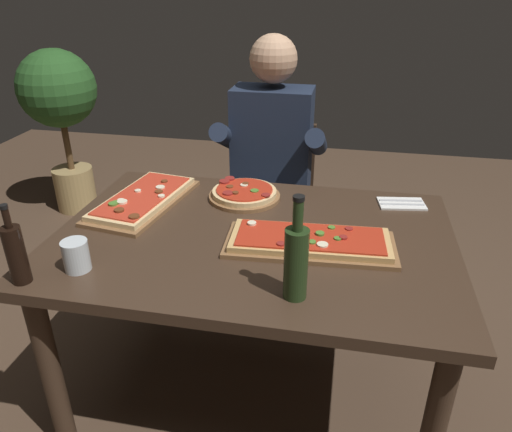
# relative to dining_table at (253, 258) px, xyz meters

# --- Properties ---
(ground_plane) EXTENTS (6.40, 6.40, 0.00)m
(ground_plane) POSITION_rel_dining_table_xyz_m (0.00, 0.00, -0.64)
(ground_plane) COLOR #4C3828
(dining_table) EXTENTS (1.40, 0.96, 0.74)m
(dining_table) POSITION_rel_dining_table_xyz_m (0.00, 0.00, 0.00)
(dining_table) COLOR #3D2B1E
(dining_table) RESTS_ON ground_plane
(pizza_rectangular_front) EXTENTS (0.58, 0.27, 0.05)m
(pizza_rectangular_front) POSITION_rel_dining_table_xyz_m (0.20, -0.04, 0.11)
(pizza_rectangular_front) COLOR brown
(pizza_rectangular_front) RESTS_ON dining_table
(pizza_rectangular_left) EXTENTS (0.32, 0.54, 0.05)m
(pizza_rectangular_left) POSITION_rel_dining_table_xyz_m (-0.48, 0.16, 0.12)
(pizza_rectangular_left) COLOR brown
(pizza_rectangular_left) RESTS_ON dining_table
(pizza_round_far) EXTENTS (0.29, 0.29, 0.05)m
(pizza_round_far) POSITION_rel_dining_table_xyz_m (-0.10, 0.30, 0.12)
(pizza_round_far) COLOR brown
(pizza_round_far) RESTS_ON dining_table
(wine_bottle_dark) EXTENTS (0.07, 0.07, 0.31)m
(wine_bottle_dark) POSITION_rel_dining_table_xyz_m (0.19, -0.33, 0.22)
(wine_bottle_dark) COLOR #233819
(wine_bottle_dark) RESTS_ON dining_table
(oil_bottle_amber) EXTENTS (0.06, 0.06, 0.25)m
(oil_bottle_amber) POSITION_rel_dining_table_xyz_m (-0.62, -0.42, 0.19)
(oil_bottle_amber) COLOR black
(oil_bottle_amber) RESTS_ON dining_table
(tumbler_near_camera) EXTENTS (0.08, 0.08, 0.10)m
(tumbler_near_camera) POSITION_rel_dining_table_xyz_m (-0.49, -0.32, 0.14)
(tumbler_near_camera) COLOR silver
(tumbler_near_camera) RESTS_ON dining_table
(napkin_cutlery_set) EXTENTS (0.19, 0.14, 0.01)m
(napkin_cutlery_set) POSITION_rel_dining_table_xyz_m (0.53, 0.36, 0.10)
(napkin_cutlery_set) COLOR white
(napkin_cutlery_set) RESTS_ON dining_table
(diner_chair) EXTENTS (0.44, 0.44, 0.87)m
(diner_chair) POSITION_rel_dining_table_xyz_m (-0.07, 0.86, -0.16)
(diner_chair) COLOR #3D2B1E
(diner_chair) RESTS_ON ground_plane
(seated_diner) EXTENTS (0.53, 0.41, 1.33)m
(seated_diner) POSITION_rel_dining_table_xyz_m (-0.07, 0.74, 0.10)
(seated_diner) COLOR #23232D
(seated_diner) RESTS_ON ground_plane
(potted_plant_corner) EXTENTS (0.52, 0.52, 1.14)m
(potted_plant_corner) POSITION_rel_dining_table_xyz_m (-1.64, 1.46, 0.12)
(potted_plant_corner) COLOR tan
(potted_plant_corner) RESTS_ON ground_plane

